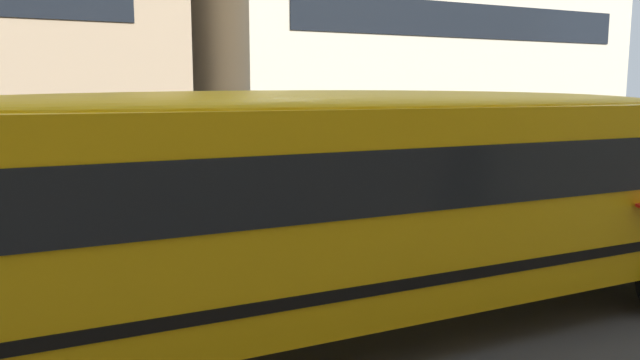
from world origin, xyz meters
TOP-DOWN VIEW (x-y plane):
  - ground_plane at (0.00, 0.00)m, footprint 400.00×400.00m
  - sidewalk_far at (0.00, 7.05)m, footprint 120.00×3.00m
  - lane_centreline at (0.00, 0.00)m, footprint 110.00×0.16m
  - school_bus at (-0.53, -1.80)m, footprint 12.84×3.04m
  - apartment_block_far_centre at (9.24, 15.27)m, footprint 15.15×13.50m

SIDE VIEW (x-z plane):
  - ground_plane at x=0.00m, z-range 0.00..0.00m
  - lane_centreline at x=0.00m, z-range 0.00..0.01m
  - sidewalk_far at x=0.00m, z-range 0.00..0.01m
  - school_bus at x=-0.53m, z-range 0.27..3.13m
  - apartment_block_far_centre at x=9.24m, z-range 0.00..13.30m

